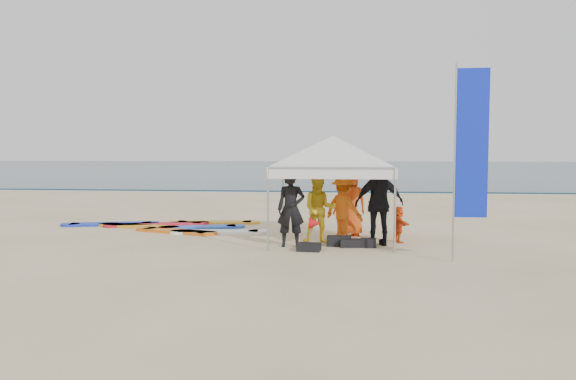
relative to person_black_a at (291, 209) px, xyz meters
The scene contains 14 objects.
ground 1.48m from the person_black_a, 87.59° to the right, with size 120.00×120.00×0.00m, color beige.
ocean 58.80m from the person_black_a, 89.95° to the left, with size 160.00×84.00×0.08m, color #0C2633.
shoreline_foam 17.02m from the person_black_a, 89.83° to the left, with size 160.00×1.20×0.01m, color silver.
person_black_a is the anchor object (origin of this frame).
person_yellow 0.88m from the person_black_a, 46.02° to the left, with size 0.79×0.61×1.62m, color yellow.
person_orange_a 1.52m from the person_black_a, 38.38° to the left, with size 1.04×0.60×1.61m, color orange.
person_black_b 2.05m from the person_black_a, 10.53° to the left, with size 1.14×0.48×1.95m, color black.
person_orange_b 2.20m from the person_black_a, 52.51° to the left, with size 0.85×0.56×1.75m, color #CF4812.
person_seated 2.70m from the person_black_a, 19.91° to the left, with size 0.80×0.26×0.86m, color #E94514.
canopy_tent 2.06m from the person_black_a, 40.21° to the left, with size 3.87×3.87×2.92m.
feather_flag 4.17m from the person_black_a, 21.27° to the right, with size 0.65×0.04×3.89m.
marker_pennant 0.74m from the person_black_a, 35.18° to the left, with size 0.28×0.28×0.64m.
gear_pile 1.32m from the person_black_a, ahead, with size 1.75×1.12×0.22m.
surfboard_spread 4.69m from the person_black_a, 143.29° to the left, with size 5.78×2.88×0.07m.
Camera 1 is at (1.27, -11.45, 2.19)m, focal length 35.00 mm.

